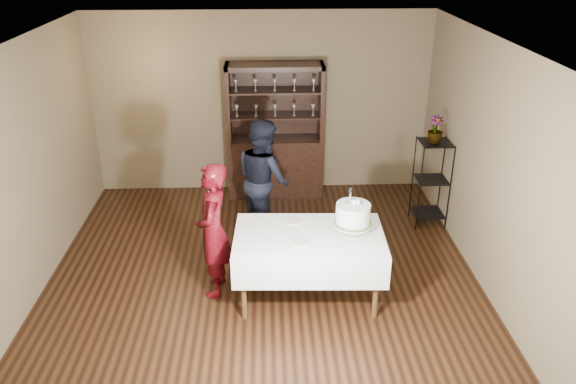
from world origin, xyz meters
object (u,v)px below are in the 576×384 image
at_px(man, 264,179).
at_px(potted_plant, 435,129).
at_px(china_hutch, 275,153).
at_px(cake_table, 309,250).
at_px(woman, 213,230).
at_px(cake, 353,216).
at_px(plant_etagere, 431,179).

xyz_separation_m(man, potted_plant, (2.24, 0.25, 0.56)).
distance_m(china_hutch, cake_table, 2.75).
xyz_separation_m(china_hutch, man, (-0.18, -1.31, 0.14)).
bearing_deg(man, cake_table, 170.13).
bearing_deg(woman, cake_table, 83.09).
bearing_deg(potted_plant, cake, -127.71).
height_order(plant_etagere, cake, cake).
height_order(cake, potted_plant, potted_plant).
xyz_separation_m(cake_table, cake, (0.45, -0.01, 0.41)).
height_order(man, cake, man).
bearing_deg(potted_plant, woman, -151.62).
distance_m(plant_etagere, woman, 3.18).
xyz_separation_m(man, cake, (0.93, -1.44, 0.21)).
bearing_deg(man, woman, 128.03).
xyz_separation_m(plant_etagere, man, (-2.26, -0.25, 0.15)).
xyz_separation_m(cake, potted_plant, (1.31, 1.69, 0.35)).
bearing_deg(cake, plant_etagere, 51.85).
relative_size(plant_etagere, woman, 0.78).
relative_size(woman, potted_plant, 4.36).
distance_m(plant_etagere, potted_plant, 0.71).
xyz_separation_m(china_hutch, plant_etagere, (2.08, -1.05, -0.01)).
bearing_deg(cake, potted_plant, 52.29).
height_order(cake_table, potted_plant, potted_plant).
bearing_deg(plant_etagere, potted_plant, -172.71).
height_order(plant_etagere, cake_table, plant_etagere).
distance_m(china_hutch, cake, 2.87).
distance_m(man, potted_plant, 2.32).
height_order(cake_table, cake, cake).
height_order(china_hutch, plant_etagere, china_hutch).
distance_m(china_hutch, potted_plant, 2.42).
xyz_separation_m(cake_table, woman, (-1.02, 0.17, 0.16)).
distance_m(cake_table, woman, 1.05).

